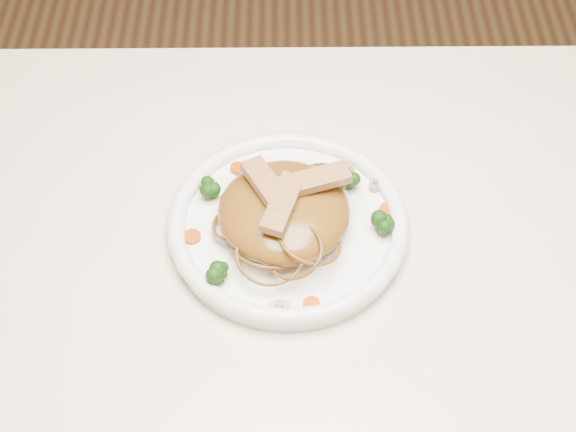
{
  "coord_description": "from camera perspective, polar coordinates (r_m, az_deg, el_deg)",
  "views": [
    {
      "loc": [
        -0.05,
        -0.49,
        1.5
      ],
      "look_at": [
        -0.04,
        0.08,
        0.78
      ],
      "focal_mm": 52.47,
      "sensor_mm": 36.0,
      "label": 1
    }
  ],
  "objects": [
    {
      "name": "broccoli_0",
      "position": [
        0.95,
        4.11,
        2.7
      ],
      "size": [
        0.04,
        0.04,
        0.03
      ],
      "primitive_type": null,
      "rotation": [
        0.0,
        0.0,
        -0.38
      ],
      "color": "#17440E",
      "rests_on": "plate"
    },
    {
      "name": "noodle_mound",
      "position": [
        0.91,
        -0.28,
        0.32
      ],
      "size": [
        0.19,
        0.19,
        0.05
      ],
      "primitive_type": "ellipsoid",
      "rotation": [
        0.0,
        0.0,
        -0.36
      ],
      "color": "brown",
      "rests_on": "plate"
    },
    {
      "name": "plate",
      "position": [
        0.94,
        0.0,
        -0.84
      ],
      "size": [
        0.35,
        0.35,
        0.02
      ],
      "primitive_type": "cylinder",
      "rotation": [
        0.0,
        0.0,
        0.41
      ],
      "color": "white",
      "rests_on": "table"
    },
    {
      "name": "broccoli_2",
      "position": [
        0.88,
        -4.83,
        -3.86
      ],
      "size": [
        0.03,
        0.03,
        0.03
      ],
      "primitive_type": null,
      "rotation": [
        0.0,
        0.0,
        0.18
      ],
      "color": "#17440E",
      "rests_on": "plate"
    },
    {
      "name": "broccoli_3",
      "position": [
        0.91,
        6.52,
        -0.48
      ],
      "size": [
        0.03,
        0.03,
        0.03
      ],
      "primitive_type": null,
      "rotation": [
        0.0,
        0.0,
        0.2
      ],
      "color": "#17440E",
      "rests_on": "plate"
    },
    {
      "name": "chicken_a",
      "position": [
        0.9,
        1.81,
        2.46
      ],
      "size": [
        0.08,
        0.04,
        0.01
      ],
      "primitive_type": "cube",
      "rotation": [
        0.0,
        0.0,
        0.27
      ],
      "color": "#A5764E",
      "rests_on": "noodle_mound"
    },
    {
      "name": "carrot_3",
      "position": [
        0.98,
        -3.37,
        3.26
      ],
      "size": [
        0.02,
        0.02,
        0.0
      ],
      "primitive_type": "cylinder",
      "rotation": [
        0.0,
        0.0,
        -0.23
      ],
      "color": "#B44306",
      "rests_on": "plate"
    },
    {
      "name": "carrot_2",
      "position": [
        0.94,
        6.86,
        0.37
      ],
      "size": [
        0.03,
        0.03,
        0.0
      ],
      "primitive_type": "cylinder",
      "rotation": [
        0.0,
        0.0,
        0.36
      ],
      "color": "#B44306",
      "rests_on": "plate"
    },
    {
      "name": "chicken_c",
      "position": [
        0.87,
        -0.38,
        0.83
      ],
      "size": [
        0.05,
        0.08,
        0.01
      ],
      "primitive_type": "cube",
      "rotation": [
        0.0,
        0.0,
        4.38
      ],
      "color": "#A5764E",
      "rests_on": "noodle_mound"
    },
    {
      "name": "mushroom_1",
      "position": [
        0.97,
        5.96,
        2.11
      ],
      "size": [
        0.03,
        0.03,
        0.01
      ],
      "primitive_type": "cylinder",
      "rotation": [
        0.0,
        0.0,
        1.07
      ],
      "color": "tan",
      "rests_on": "plate"
    },
    {
      "name": "chicken_b",
      "position": [
        0.89,
        -1.43,
        2.07
      ],
      "size": [
        0.06,
        0.08,
        0.01
      ],
      "primitive_type": "cube",
      "rotation": [
        0.0,
        0.0,
        2.07
      ],
      "color": "#A5764E",
      "rests_on": "noodle_mound"
    },
    {
      "name": "mushroom_0",
      "position": [
        0.86,
        -0.57,
        -6.23
      ],
      "size": [
        0.03,
        0.03,
        0.01
      ],
      "primitive_type": "cylinder",
      "rotation": [
        0.0,
        0.0,
        0.11
      ],
      "color": "tan",
      "rests_on": "plate"
    },
    {
      "name": "broccoli_1",
      "position": [
        0.95,
        -5.15,
        1.95
      ],
      "size": [
        0.03,
        0.03,
        0.03
      ],
      "primitive_type": null,
      "rotation": [
        0.0,
        0.0,
        0.33
      ],
      "color": "#17440E",
      "rests_on": "plate"
    },
    {
      "name": "mushroom_2",
      "position": [
        0.97,
        -5.4,
        2.14
      ],
      "size": [
        0.03,
        0.03,
        0.01
      ],
      "primitive_type": "cylinder",
      "rotation": [
        0.0,
        0.0,
        -0.31
      ],
      "color": "tan",
      "rests_on": "plate"
    },
    {
      "name": "carrot_4",
      "position": [
        0.87,
        1.61,
        -5.99
      ],
      "size": [
        0.02,
        0.02,
        0.0
      ],
      "primitive_type": "cylinder",
      "rotation": [
        0.0,
        0.0,
        -0.42
      ],
      "color": "#B44306",
      "rests_on": "plate"
    },
    {
      "name": "table",
      "position": [
        0.98,
        2.63,
        -8.55
      ],
      "size": [
        1.2,
        0.8,
        0.75
      ],
      "color": "beige",
      "rests_on": "ground"
    },
    {
      "name": "mushroom_3",
      "position": [
        0.98,
        4.1,
        3.16
      ],
      "size": [
        0.03,
        0.03,
        0.01
      ],
      "primitive_type": "cylinder",
      "rotation": [
        0.0,
        0.0,
        1.96
      ],
      "color": "tan",
      "rests_on": "plate"
    },
    {
      "name": "carrot_1",
      "position": [
        0.92,
        -6.51,
        -1.41
      ],
      "size": [
        0.02,
        0.02,
        0.0
      ],
      "primitive_type": "cylinder",
      "rotation": [
        0.0,
        0.0,
        -0.21
      ],
      "color": "#B44306",
      "rests_on": "plate"
    },
    {
      "name": "carrot_0",
      "position": [
        0.98,
        3.35,
        3.14
      ],
      "size": [
        0.02,
        0.02,
        0.0
      ],
      "primitive_type": "cylinder",
      "rotation": [
        0.0,
        0.0,
        0.04
      ],
      "color": "#B44306",
      "rests_on": "plate"
    }
  ]
}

